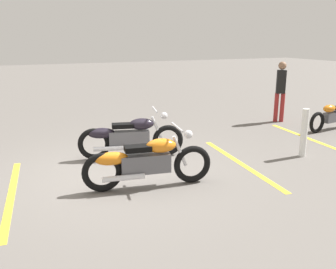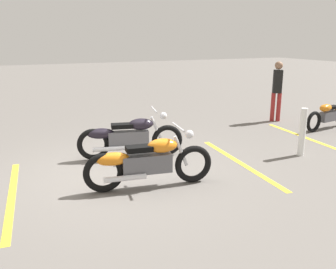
{
  "view_description": "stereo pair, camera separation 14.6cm",
  "coord_description": "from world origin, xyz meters",
  "px_view_note": "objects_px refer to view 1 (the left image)",
  "views": [
    {
      "loc": [
        -1.76,
        -6.35,
        2.49
      ],
      "look_at": [
        1.02,
        0.0,
        0.65
      ],
      "focal_mm": 39.43,
      "sensor_mm": 36.0,
      "label": 1
    },
    {
      "loc": [
        -1.89,
        -6.29,
        2.49
      ],
      "look_at": [
        1.02,
        0.0,
        0.65
      ],
      "focal_mm": 39.43,
      "sensor_mm": 36.0,
      "label": 2
    }
  ],
  "objects_px": {
    "motorcycle_row_center": "(334,116)",
    "bystander_near_row": "(281,89)",
    "bollard_post": "(304,133)",
    "motorcycle_dark_foreground": "(129,136)",
    "motorcycle_bright_foreground": "(145,161)"
  },
  "relations": [
    {
      "from": "motorcycle_row_center",
      "to": "bollard_post",
      "type": "xyz_separation_m",
      "value": [
        -2.49,
        -1.5,
        0.13
      ]
    },
    {
      "from": "motorcycle_bright_foreground",
      "to": "motorcycle_row_center",
      "type": "height_order",
      "value": "motorcycle_bright_foreground"
    },
    {
      "from": "motorcycle_bright_foreground",
      "to": "bollard_post",
      "type": "distance_m",
      "value": 3.68
    },
    {
      "from": "bollard_post",
      "to": "motorcycle_bright_foreground",
      "type": "bearing_deg",
      "value": -176.33
    },
    {
      "from": "motorcycle_dark_foreground",
      "to": "bollard_post",
      "type": "height_order",
      "value": "same"
    },
    {
      "from": "motorcycle_dark_foreground",
      "to": "bystander_near_row",
      "type": "height_order",
      "value": "bystander_near_row"
    },
    {
      "from": "bollard_post",
      "to": "motorcycle_dark_foreground",
      "type": "bearing_deg",
      "value": 157.66
    },
    {
      "from": "motorcycle_dark_foreground",
      "to": "bystander_near_row",
      "type": "xyz_separation_m",
      "value": [
        5.2,
        1.48,
        0.54
      ]
    },
    {
      "from": "motorcycle_row_center",
      "to": "bollard_post",
      "type": "height_order",
      "value": "bollard_post"
    },
    {
      "from": "motorcycle_row_center",
      "to": "bystander_near_row",
      "type": "xyz_separation_m",
      "value": [
        -0.73,
        1.39,
        0.61
      ]
    },
    {
      "from": "motorcycle_bright_foreground",
      "to": "bollard_post",
      "type": "relative_size",
      "value": 2.14
    },
    {
      "from": "motorcycle_bright_foreground",
      "to": "motorcycle_dark_foreground",
      "type": "xyz_separation_m",
      "value": [
        0.24,
        1.65,
        0.0
      ]
    },
    {
      "from": "motorcycle_bright_foreground",
      "to": "bystander_near_row",
      "type": "xyz_separation_m",
      "value": [
        5.44,
        3.12,
        0.54
      ]
    },
    {
      "from": "bollard_post",
      "to": "motorcycle_row_center",
      "type": "bearing_deg",
      "value": 31.03
    },
    {
      "from": "bystander_near_row",
      "to": "bollard_post",
      "type": "bearing_deg",
      "value": -0.2
    }
  ]
}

